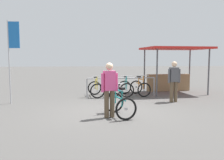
{
  "coord_description": "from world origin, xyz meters",
  "views": [
    {
      "loc": [
        -0.58,
        -7.56,
        1.79
      ],
      "look_at": [
        0.13,
        0.6,
        1.0
      ],
      "focal_mm": 37.35,
      "sensor_mm": 36.0,
      "label": 1
    }
  ],
  "objects_px": {
    "racked_bike_yellow": "(96,89)",
    "featured_bicycle": "(118,100)",
    "racked_bike_lime": "(111,88)",
    "market_stall": "(172,65)",
    "pedestrian_with_backpack": "(174,79)",
    "person_with_featured_bike": "(109,87)",
    "banner_flag": "(12,46)",
    "racked_bike_teal": "(126,88)",
    "racked_bike_orange": "(140,88)"
  },
  "relations": [
    {
      "from": "racked_bike_teal",
      "to": "market_stall",
      "type": "relative_size",
      "value": 0.34
    },
    {
      "from": "racked_bike_yellow",
      "to": "featured_bicycle",
      "type": "distance_m",
      "value": 3.64
    },
    {
      "from": "person_with_featured_bike",
      "to": "pedestrian_with_backpack",
      "type": "bearing_deg",
      "value": 38.95
    },
    {
      "from": "racked_bike_lime",
      "to": "featured_bicycle",
      "type": "distance_m",
      "value": 3.63
    },
    {
      "from": "market_stall",
      "to": "racked_bike_yellow",
      "type": "bearing_deg",
      "value": -164.85
    },
    {
      "from": "racked_bike_yellow",
      "to": "pedestrian_with_backpack",
      "type": "bearing_deg",
      "value": -27.42
    },
    {
      "from": "racked_bike_lime",
      "to": "banner_flag",
      "type": "distance_m",
      "value": 4.57
    },
    {
      "from": "pedestrian_with_backpack",
      "to": "banner_flag",
      "type": "height_order",
      "value": "banner_flag"
    },
    {
      "from": "racked_bike_teal",
      "to": "banner_flag",
      "type": "xyz_separation_m",
      "value": [
        -4.61,
        -1.5,
        1.86
      ]
    },
    {
      "from": "racked_bike_yellow",
      "to": "racked_bike_teal",
      "type": "xyz_separation_m",
      "value": [
        1.4,
        0.1,
        -0.0
      ]
    },
    {
      "from": "market_stall",
      "to": "featured_bicycle",
      "type": "bearing_deg",
      "value": -125.56
    },
    {
      "from": "person_with_featured_bike",
      "to": "pedestrian_with_backpack",
      "type": "xyz_separation_m",
      "value": [
        2.76,
        2.23,
        0.03
      ]
    },
    {
      "from": "pedestrian_with_backpack",
      "to": "market_stall",
      "type": "xyz_separation_m",
      "value": [
        0.86,
        2.68,
        0.46
      ]
    },
    {
      "from": "racked_bike_teal",
      "to": "person_with_featured_bike",
      "type": "distance_m",
      "value": 4.11
    },
    {
      "from": "featured_bicycle",
      "to": "pedestrian_with_backpack",
      "type": "height_order",
      "value": "pedestrian_with_backpack"
    },
    {
      "from": "racked_bike_yellow",
      "to": "racked_bike_lime",
      "type": "bearing_deg",
      "value": 4.09
    },
    {
      "from": "racked_bike_teal",
      "to": "person_with_featured_bike",
      "type": "xyz_separation_m",
      "value": [
        -1.06,
        -3.94,
        0.54
      ]
    },
    {
      "from": "racked_bike_orange",
      "to": "banner_flag",
      "type": "xyz_separation_m",
      "value": [
        -5.31,
        -1.55,
        1.86
      ]
    },
    {
      "from": "pedestrian_with_backpack",
      "to": "banner_flag",
      "type": "bearing_deg",
      "value": 178.14
    },
    {
      "from": "person_with_featured_bike",
      "to": "market_stall",
      "type": "height_order",
      "value": "market_stall"
    },
    {
      "from": "racked_bike_lime",
      "to": "market_stall",
      "type": "height_order",
      "value": "market_stall"
    },
    {
      "from": "racked_bike_teal",
      "to": "featured_bicycle",
      "type": "bearing_deg",
      "value": -101.79
    },
    {
      "from": "featured_bicycle",
      "to": "racked_bike_yellow",
      "type": "bearing_deg",
      "value": 99.94
    },
    {
      "from": "racked_bike_lime",
      "to": "racked_bike_teal",
      "type": "xyz_separation_m",
      "value": [
        0.7,
        0.05,
        -0.0
      ]
    },
    {
      "from": "racked_bike_lime",
      "to": "person_with_featured_bike",
      "type": "height_order",
      "value": "person_with_featured_bike"
    },
    {
      "from": "pedestrian_with_backpack",
      "to": "market_stall",
      "type": "distance_m",
      "value": 2.85
    },
    {
      "from": "featured_bicycle",
      "to": "pedestrian_with_backpack",
      "type": "relative_size",
      "value": 0.76
    },
    {
      "from": "racked_bike_yellow",
      "to": "banner_flag",
      "type": "distance_m",
      "value": 3.97
    },
    {
      "from": "racked_bike_orange",
      "to": "banner_flag",
      "type": "distance_m",
      "value": 5.83
    },
    {
      "from": "racked_bike_orange",
      "to": "market_stall",
      "type": "bearing_deg",
      "value": 26.35
    },
    {
      "from": "racked_bike_teal",
      "to": "market_stall",
      "type": "xyz_separation_m",
      "value": [
        2.56,
        0.97,
        1.03
      ]
    },
    {
      "from": "racked_bike_yellow",
      "to": "racked_bike_orange",
      "type": "distance_m",
      "value": 2.1
    },
    {
      "from": "banner_flag",
      "to": "person_with_featured_bike",
      "type": "bearing_deg",
      "value": -34.53
    },
    {
      "from": "racked_bike_lime",
      "to": "market_stall",
      "type": "bearing_deg",
      "value": 17.41
    },
    {
      "from": "racked_bike_lime",
      "to": "racked_bike_orange",
      "type": "xyz_separation_m",
      "value": [
        1.4,
        0.1,
        -0.0
      ]
    },
    {
      "from": "racked_bike_teal",
      "to": "featured_bicycle",
      "type": "relative_size",
      "value": 0.91
    },
    {
      "from": "pedestrian_with_backpack",
      "to": "banner_flag",
      "type": "relative_size",
      "value": 0.51
    },
    {
      "from": "racked_bike_teal",
      "to": "person_with_featured_bike",
      "type": "relative_size",
      "value": 0.69
    },
    {
      "from": "racked_bike_lime",
      "to": "racked_bike_teal",
      "type": "bearing_deg",
      "value": 4.09
    },
    {
      "from": "racked_bike_lime",
      "to": "pedestrian_with_backpack",
      "type": "xyz_separation_m",
      "value": [
        2.39,
        -1.65,
        0.57
      ]
    },
    {
      "from": "racked_bike_teal",
      "to": "market_stall",
      "type": "distance_m",
      "value": 2.92
    },
    {
      "from": "person_with_featured_bike",
      "to": "pedestrian_with_backpack",
      "type": "height_order",
      "value": "same"
    },
    {
      "from": "market_stall",
      "to": "racked_bike_orange",
      "type": "bearing_deg",
      "value": -153.65
    },
    {
      "from": "featured_bicycle",
      "to": "racked_bike_orange",
      "type": "bearing_deg",
      "value": 68.54
    },
    {
      "from": "pedestrian_with_backpack",
      "to": "market_stall",
      "type": "height_order",
      "value": "market_stall"
    },
    {
      "from": "racked_bike_lime",
      "to": "banner_flag",
      "type": "height_order",
      "value": "banner_flag"
    },
    {
      "from": "racked_bike_orange",
      "to": "person_with_featured_bike",
      "type": "bearing_deg",
      "value": -113.86
    },
    {
      "from": "racked_bike_yellow",
      "to": "banner_flag",
      "type": "bearing_deg",
      "value": -156.44
    },
    {
      "from": "racked_bike_yellow",
      "to": "racked_bike_teal",
      "type": "height_order",
      "value": "same"
    },
    {
      "from": "racked_bike_yellow",
      "to": "racked_bike_teal",
      "type": "relative_size",
      "value": 1.04
    }
  ]
}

